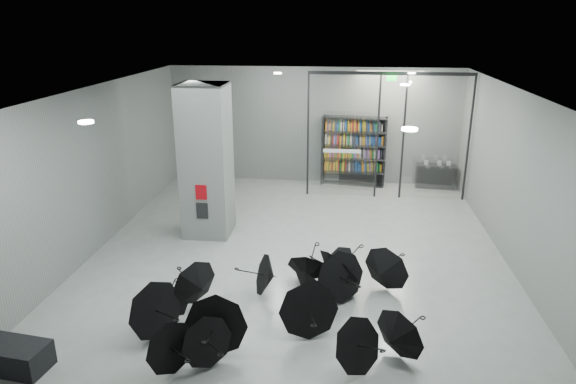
# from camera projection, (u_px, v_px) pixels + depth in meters

# --- Properties ---
(room) EXTENTS (14.00, 14.02, 4.01)m
(room) POSITION_uv_depth(u_px,v_px,m) (294.00, 151.00, 10.93)
(room) COLOR gray
(room) RESTS_ON ground
(column) EXTENTS (1.20, 1.20, 4.00)m
(column) POSITION_uv_depth(u_px,v_px,m) (206.00, 161.00, 13.35)
(column) COLOR slate
(column) RESTS_ON ground
(fire_cabinet) EXTENTS (0.28, 0.04, 0.38)m
(fire_cabinet) POSITION_uv_depth(u_px,v_px,m) (201.00, 192.00, 12.97)
(fire_cabinet) COLOR #A50A07
(fire_cabinet) RESTS_ON column
(info_panel) EXTENTS (0.30, 0.03, 0.42)m
(info_panel) POSITION_uv_depth(u_px,v_px,m) (202.00, 211.00, 13.13)
(info_panel) COLOR black
(info_panel) RESTS_ON column
(exit_sign) EXTENTS (0.30, 0.06, 0.15)m
(exit_sign) POSITION_uv_depth(u_px,v_px,m) (391.00, 78.00, 15.36)
(exit_sign) COLOR #0CE533
(exit_sign) RESTS_ON room
(glass_partition) EXTENTS (5.06, 0.08, 4.00)m
(glass_partition) POSITION_uv_depth(u_px,v_px,m) (387.00, 131.00, 16.07)
(glass_partition) COLOR silver
(glass_partition) RESTS_ON ground
(bench) EXTENTS (1.48, 0.78, 0.46)m
(bench) POSITION_uv_depth(u_px,v_px,m) (7.00, 355.00, 8.49)
(bench) COLOR black
(bench) RESTS_ON ground
(bookshelf) EXTENTS (2.21, 0.75, 2.39)m
(bookshelf) POSITION_uv_depth(u_px,v_px,m) (354.00, 151.00, 17.67)
(bookshelf) COLOR black
(bookshelf) RESTS_ON ground
(shop_counter) EXTENTS (1.36, 0.64, 0.79)m
(shop_counter) POSITION_uv_depth(u_px,v_px,m) (435.00, 176.00, 17.59)
(shop_counter) COLOR black
(shop_counter) RESTS_ON ground
(umbrella_cluster) EXTENTS (5.57, 4.34, 1.34)m
(umbrella_cluster) POSITION_uv_depth(u_px,v_px,m) (284.00, 304.00, 9.83)
(umbrella_cluster) COLOR black
(umbrella_cluster) RESTS_ON ground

